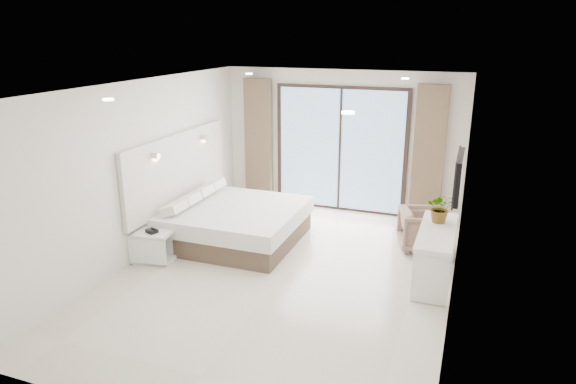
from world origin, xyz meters
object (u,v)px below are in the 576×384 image
bed (234,223)px  console_desk (436,244)px  nightstand (155,246)px  armchair (423,227)px

bed → console_desk: console_desk is taller
bed → nightstand: size_ratio=3.59×
bed → nightstand: bearing=-123.0°
bed → console_desk: size_ratio=1.39×
console_desk → armchair: (-0.28, 1.10, -0.20)m
bed → console_desk: bearing=-6.0°
armchair → nightstand: bearing=100.6°
console_desk → armchair: 1.15m
bed → nightstand: (-0.76, -1.17, -0.07)m
bed → armchair: size_ratio=2.97×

